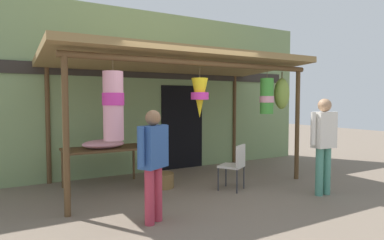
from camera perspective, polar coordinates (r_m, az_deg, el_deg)
ground_plane at (r=5.87m, az=-0.62°, el=-12.84°), size 30.00×30.00×0.00m
shop_facade at (r=7.67m, az=-8.72°, el=4.72°), size 9.15×0.29×3.66m
market_stall_canopy at (r=6.56m, az=-2.11°, el=8.70°), size 5.06×2.66×2.54m
display_table at (r=6.47m, az=-14.90°, el=-5.27°), size 1.50×0.77×0.75m
flower_heap_on_table at (r=6.40m, az=-14.91°, el=-3.99°), size 0.78×0.55×0.16m
folding_chair at (r=6.11m, az=7.48°, el=-7.38°), size 0.55×0.55×0.84m
wicker_basket_by_table at (r=6.36m, az=-5.21°, el=-10.32°), size 0.45×0.45×0.27m
vendor_in_orange at (r=4.44m, az=-6.70°, el=-6.43°), size 0.52×0.39×1.51m
customer_foreground at (r=6.14m, az=21.82°, el=-2.95°), size 0.59×0.24×1.67m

